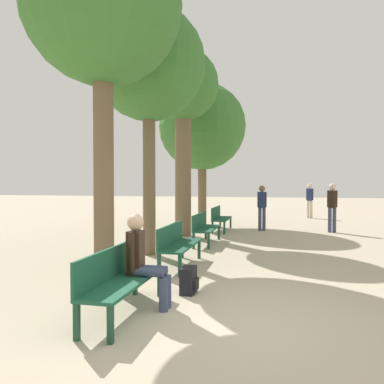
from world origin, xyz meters
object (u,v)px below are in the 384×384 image
Objects in this scene: bench_row_3 at (220,217)px; tree_row_1 at (149,66)px; bench_row_2 at (204,226)px; pedestrian_near at (310,198)px; tree_row_2 at (183,92)px; bench_row_1 at (177,242)px; backpack at (189,280)px; pedestrian_mid at (332,204)px; tree_row_3 at (202,127)px; bench_row_0 at (118,276)px; tree_row_0 at (103,8)px; pedestrian_far at (262,205)px; person_seated at (144,258)px.

tree_row_1 is at bearing -101.62° from bench_row_3.
bench_row_2 is 1.08× the size of pedestrian_near.
bench_row_2 is 9.28m from pedestrian_near.
tree_row_2 is (-0.96, 1.42, 4.09)m from bench_row_2.
bench_row_1 is 4.42× the size of backpack.
pedestrian_mid is (4.77, 1.87, -3.63)m from tree_row_2.
tree_row_3 reaches higher than pedestrian_mid.
bench_row_0 is 14.74m from pedestrian_near.
bench_row_3 is 4.44m from tree_row_2.
tree_row_0 reaches higher than backpack.
pedestrian_far is at bearing 65.58° from bench_row_2.
pedestrian_far is at bearing 84.29° from backpack.
pedestrian_near is at bearing 73.00° from bench_row_1.
tree_row_1 is 0.97× the size of tree_row_2.
person_seated is at bearing -84.83° from bench_row_1.
bench_row_0 and bench_row_1 have the same top height.
bench_row_0 is at bearing -90.00° from bench_row_1.
pedestrian_mid is (4.77, 7.47, -3.75)m from tree_row_0.
tree_row_2 is 9.19m from pedestrian_near.
bench_row_0 is 0.29× the size of tree_row_0.
pedestrian_near is at bearing 42.17° from tree_row_3.
bench_row_2 is 5.77m from tree_row_3.
bench_row_1 is at bearing -90.00° from bench_row_3.
pedestrian_mid reaches higher than bench_row_1.
bench_row_2 is at bearing -78.05° from tree_row_3.
bench_row_3 is 1.56m from pedestrian_far.
tree_row_1 is 3.52× the size of pedestrian_near.
tree_row_3 is 10.03m from backpack.
pedestrian_mid is at bearing -14.60° from tree_row_3.
backpack is (0.44, 0.79, -0.48)m from person_seated.
tree_row_3 is 3.54× the size of pedestrian_far.
pedestrian_far is (0.78, 7.84, 0.72)m from backpack.
bench_row_2 is 0.30× the size of tree_row_2.
tree_row_2 is 14.83× the size of backpack.
person_seated is at bearing -103.14° from pedestrian_near.
pedestrian_mid is (3.81, 0.44, 0.46)m from bench_row_3.
tree_row_3 is at bearing 151.16° from pedestrian_far.
backpack is 0.25× the size of pedestrian_far.
bench_row_2 is at bearing 90.00° from bench_row_1.
bench_row_0 is 5.63m from tree_row_1.
bench_row_0 is at bearing -103.74° from pedestrian_near.
person_seated is 0.80× the size of pedestrian_far.
bench_row_2 is 4.42× the size of backpack.
pedestrian_near is 5.29m from pedestrian_mid.
bench_row_2 is at bearing -55.98° from tree_row_2.
tree_row_1 is at bearing -115.73° from pedestrian_far.
pedestrian_mid is (4.77, 5.11, -3.48)m from tree_row_1.
tree_row_1 is 11.83m from pedestrian_near.
tree_row_0 is 3.68× the size of pedestrian_mid.
pedestrian_mid is 1.04× the size of pedestrian_far.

